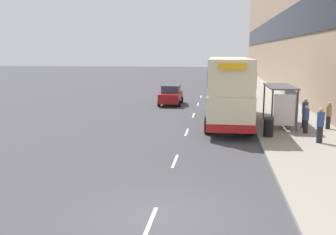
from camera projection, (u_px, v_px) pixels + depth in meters
ground_plane at (152, 217)px, 10.75m from camera, size 220.00×220.00×0.00m
pavement at (256, 89)px, 47.46m from camera, size 5.00×93.00×0.14m
terrace_facade at (292, 20)px, 45.47m from camera, size 3.10×93.00×17.13m
lane_mark_0 at (150, 222)px, 10.42m from camera, size 0.12×2.00×0.01m
lane_mark_1 at (175, 161)px, 16.28m from camera, size 0.12×2.00×0.01m
lane_mark_2 at (187, 132)px, 22.13m from camera, size 0.12×2.00×0.01m
lane_mark_3 at (194, 115)px, 27.99m from camera, size 0.12×2.00×0.01m
lane_mark_4 at (198, 104)px, 33.85m from camera, size 0.12×2.00×0.01m
lane_mark_5 at (201, 97)px, 39.71m from camera, size 0.12×2.00×0.01m
bus_shelter at (283, 98)px, 22.97m from camera, size 1.60×4.20×2.48m
double_decker_bus_near at (229, 89)px, 24.51m from camera, size 2.85×10.89×4.30m
car_0 at (171, 95)px, 33.49m from camera, size 1.97×3.95×1.75m
pedestrian_at_shelter at (320, 125)px, 18.83m from camera, size 0.36×0.36×1.81m
pedestrian_1 at (306, 119)px, 21.12m from camera, size 0.32×0.32×1.60m
pedestrian_2 at (329, 115)px, 22.26m from camera, size 0.32×0.32×1.63m
pedestrian_3 at (276, 106)px, 25.69m from camera, size 0.33×0.33×1.67m
pedestrian_4 at (305, 113)px, 22.60m from camera, size 0.36×0.36×1.81m
litter_bin at (268, 127)px, 20.32m from camera, size 0.55×0.55×1.05m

